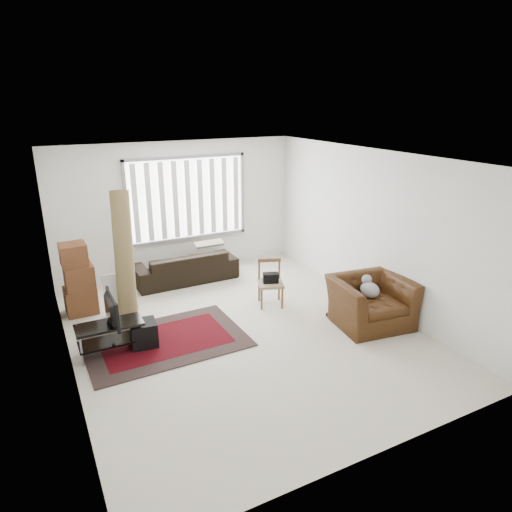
{
  "coord_description": "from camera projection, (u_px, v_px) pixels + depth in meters",
  "views": [
    {
      "loc": [
        -2.74,
        -5.79,
        3.48
      ],
      "look_at": [
        0.47,
        0.44,
        1.05
      ],
      "focal_mm": 32.0,
      "sensor_mm": 36.0,
      "label": 1
    }
  ],
  "objects": [
    {
      "name": "rolled_rug",
      "position": [
        124.0,
        254.0,
        7.52
      ],
      "size": [
        0.52,
        0.93,
        2.09
      ],
      "primitive_type": "cylinder",
      "rotation": [
        -0.28,
        0.0,
        -0.25
      ],
      "color": "brown",
      "rests_on": "ground"
    },
    {
      "name": "persian_rug",
      "position": [
        166.0,
        341.0,
        6.89
      ],
      "size": [
        2.38,
        1.61,
        0.02
      ],
      "color": "black",
      "rests_on": "ground"
    },
    {
      "name": "tv",
      "position": [
        107.0,
        310.0,
        6.37
      ],
      "size": [
        0.1,
        0.75,
        0.43
      ],
      "primitive_type": "imported",
      "rotation": [
        0.0,
        0.0,
        1.57
      ],
      "color": "black",
      "rests_on": "tv_stand"
    },
    {
      "name": "side_chair",
      "position": [
        270.0,
        281.0,
        8.0
      ],
      "size": [
        0.55,
        0.55,
        0.8
      ],
      "rotation": [
        0.0,
        0.0,
        -0.36
      ],
      "color": "#826D55",
      "rests_on": "ground"
    },
    {
      "name": "room",
      "position": [
        229.0,
        216.0,
        7.06
      ],
      "size": [
        6.0,
        6.02,
        2.71
      ],
      "color": "beige",
      "rests_on": "ground"
    },
    {
      "name": "tv_stand",
      "position": [
        110.0,
        332.0,
        6.48
      ],
      "size": [
        0.92,
        0.42,
        0.46
      ],
      "color": "black",
      "rests_on": "ground"
    },
    {
      "name": "subwoofer",
      "position": [
        144.0,
        333.0,
        6.71
      ],
      "size": [
        0.41,
        0.41,
        0.37
      ],
      "primitive_type": "cube",
      "rotation": [
        0.0,
        0.0,
        -0.1
      ],
      "color": "black",
      "rests_on": "persian_rug"
    },
    {
      "name": "white_flatpack",
      "position": [
        120.0,
        292.0,
        7.78
      ],
      "size": [
        0.54,
        0.26,
        0.68
      ],
      "primitive_type": "cube",
      "rotation": [
        -0.24,
        0.0,
        0.03
      ],
      "color": "silver",
      "rests_on": "ground"
    },
    {
      "name": "armchair",
      "position": [
        371.0,
        299.0,
        7.3
      ],
      "size": [
        1.32,
        1.18,
        0.88
      ],
      "rotation": [
        0.0,
        0.0,
        -0.13
      ],
      "color": "#3D200C",
      "rests_on": "ground"
    },
    {
      "name": "moving_boxes",
      "position": [
        78.0,
        281.0,
        7.65
      ],
      "size": [
        0.52,
        0.48,
        1.23
      ],
      "color": "brown",
      "rests_on": "ground"
    },
    {
      "name": "sofa",
      "position": [
        185.0,
        262.0,
        9.08
      ],
      "size": [
        2.04,
        0.9,
        0.78
      ],
      "primitive_type": "imported",
      "rotation": [
        0.0,
        0.0,
        3.15
      ],
      "color": "black",
      "rests_on": "ground"
    }
  ]
}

